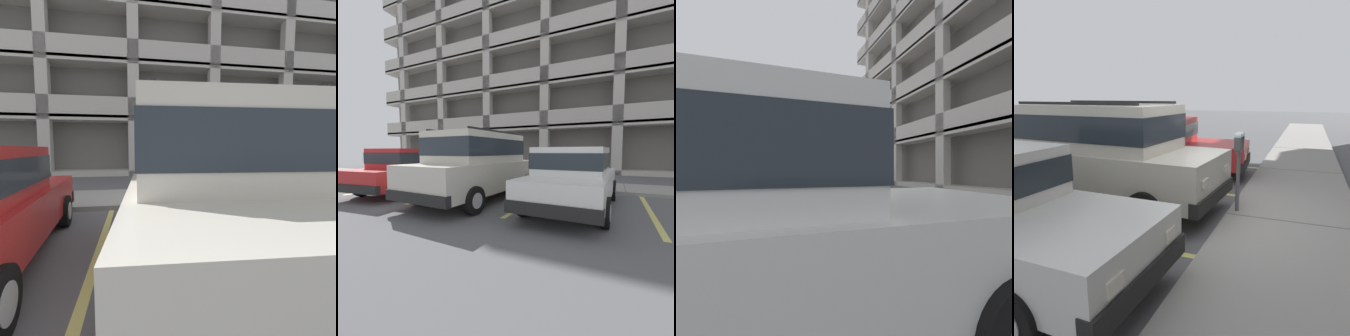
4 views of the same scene
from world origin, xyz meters
The scene contains 6 objects.
ground_plane centered at (0.00, 0.00, -0.05)m, with size 80.00×80.00×0.10m.
sidewalk centered at (0.00, 1.30, 0.06)m, with size 40.00×2.20×0.12m.
parking_stall_lines centered at (1.48, -1.40, 0.00)m, with size 11.96×4.80×0.01m.
silver_suv centered at (-0.06, -2.34, 1.09)m, with size 2.21×4.88×2.03m.
red_sedan centered at (-2.98, -2.32, 0.82)m, with size 2.12×4.62×1.54m.
parking_meter_near centered at (-0.21, 0.35, 1.17)m, with size 0.35×0.12×1.41m.
Camera 4 is at (5.35, 1.42, 2.15)m, focal length 35.00 mm.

